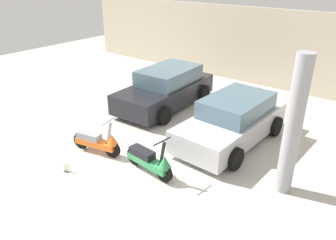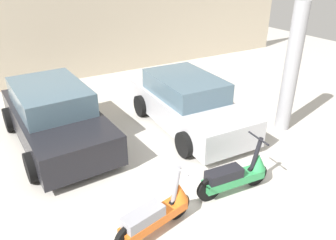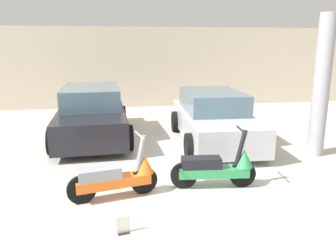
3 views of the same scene
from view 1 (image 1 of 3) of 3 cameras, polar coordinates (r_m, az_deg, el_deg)
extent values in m
plane|color=beige|center=(8.39, -10.50, -9.53)|extent=(28.00, 28.00, 0.00)
cube|color=beige|center=(14.64, 16.06, 11.98)|extent=(19.60, 0.12, 3.22)
cylinder|color=black|center=(9.01, -9.69, -5.01)|extent=(0.48, 0.18, 0.48)
cylinder|color=black|center=(9.61, -14.89, -3.53)|extent=(0.48, 0.18, 0.48)
cube|color=orange|center=(9.27, -12.41, -3.93)|extent=(1.28, 0.55, 0.17)
cube|color=gray|center=(9.32, -13.60, -2.67)|extent=(0.74, 0.42, 0.19)
cylinder|color=gray|center=(8.81, -10.21, -2.23)|extent=(0.23, 0.13, 0.68)
cylinder|color=gray|center=(8.67, -10.38, -0.25)|extent=(0.15, 0.55, 0.03)
cone|color=orange|center=(8.86, -9.73, -3.37)|extent=(0.38, 0.38, 0.31)
cylinder|color=black|center=(7.94, -0.67, -9.11)|extent=(0.49, 0.13, 0.48)
cylinder|color=black|center=(8.60, -5.88, -6.31)|extent=(0.49, 0.13, 0.48)
cube|color=#2D8C4C|center=(8.23, -3.40, -7.31)|extent=(1.28, 0.40, 0.17)
cube|color=black|center=(8.28, -4.53, -5.68)|extent=(0.73, 0.34, 0.19)
cylinder|color=black|center=(7.71, -1.00, -5.96)|extent=(0.23, 0.10, 0.69)
cylinder|color=black|center=(7.54, -1.02, -3.73)|extent=(0.08, 0.56, 0.03)
cone|color=#2D8C4C|center=(7.77, -0.58, -7.32)|extent=(0.35, 0.35, 0.32)
cube|color=black|center=(12.04, -0.53, 4.76)|extent=(1.90, 4.20, 0.69)
cube|color=slate|center=(12.03, 0.16, 7.83)|extent=(1.61, 2.37, 0.54)
cylinder|color=black|center=(10.67, -0.71, 0.81)|extent=(0.24, 0.64, 0.63)
cylinder|color=black|center=(11.73, -7.76, 2.90)|extent=(0.24, 0.64, 0.63)
cylinder|color=black|center=(12.67, 6.18, 4.69)|extent=(0.24, 0.64, 0.63)
cylinder|color=black|center=(13.57, -0.39, 6.25)|extent=(0.24, 0.64, 0.63)
cube|color=#B7B7BC|center=(9.74, 10.92, -1.01)|extent=(1.80, 4.01, 0.66)
cube|color=slate|center=(9.69, 11.91, 2.57)|extent=(1.54, 2.27, 0.52)
cylinder|color=black|center=(8.53, 11.57, -6.59)|extent=(0.23, 0.61, 0.60)
cylinder|color=black|center=(9.32, 2.47, -3.12)|extent=(0.23, 0.61, 0.60)
cylinder|color=black|center=(10.51, 18.22, -1.02)|extent=(0.23, 0.61, 0.60)
cylinder|color=black|center=(11.16, 10.26, 1.45)|extent=(0.23, 0.61, 0.60)
cube|color=black|center=(8.79, -17.12, -8.52)|extent=(0.18, 0.14, 0.01)
cube|color=silver|center=(8.72, -17.22, -7.83)|extent=(0.20, 0.06, 0.26)
cylinder|color=#99999E|center=(7.46, 20.96, -1.18)|extent=(0.37, 0.37, 3.22)
camera|label=2|loc=(8.44, -43.69, 14.10)|focal=35.00mm
camera|label=3|loc=(6.68, -49.93, -3.15)|focal=35.00mm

